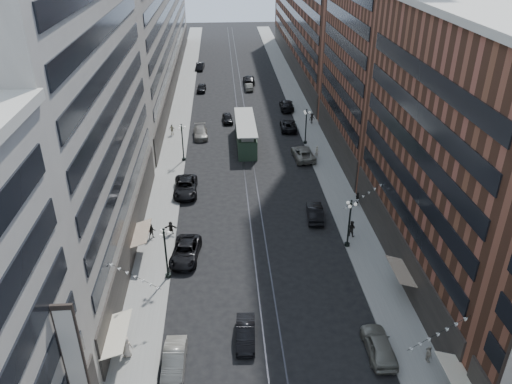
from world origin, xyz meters
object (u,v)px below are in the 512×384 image
object	(u,v)px
pedestrian_8	(317,152)
lamppost_sw_far	(166,252)
car_1	(174,360)
car_4	(379,345)
car_9	(201,88)
car_12	(287,105)
pedestrian_1	(127,347)
lamppost_se_far	(349,222)
lamppost_sw_mid	(182,141)
pedestrian_7	(351,228)
car_10	(315,212)
car_extra_2	(200,66)
pedestrian_4	(429,354)
pedestrian_5	(171,228)
car_2	(185,252)
car_5	(246,333)
car_extra_1	(288,125)
pedestrian_6	(172,130)
lamppost_se_mid	(306,125)
pedestrian_9	(312,118)
car_extra_0	(249,79)
car_11	(303,153)
car_7	(186,187)
streetcar	(246,134)
car_8	(201,133)
car_13	(228,118)
pedestrian_extra_0	(357,199)
car_14	(249,87)

from	to	relation	value
pedestrian_8	lamppost_sw_far	bearing A→B (deg)	23.25
car_1	car_4	size ratio (longest dim) A/B	0.94
car_9	car_12	distance (m)	20.09
pedestrian_1	pedestrian_8	size ratio (longest dim) A/B	1.08
lamppost_se_far	pedestrian_8	bearing A→B (deg)	87.97
lamppost_sw_mid	pedestrian_7	bearing A→B (deg)	-47.70
car_10	car_12	xyz separation A→B (m)	(1.59, 38.65, 0.05)
lamppost_sw_far	pedestrian_7	xyz separation A→B (m)	(19.24, 5.85, -2.02)
lamppost_se_far	car_extra_2	xyz separation A→B (m)	(-17.47, 74.20, -2.31)
pedestrian_4	pedestrian_5	xyz separation A→B (m)	(-21.25, 19.68, -0.01)
car_2	pedestrian_4	distance (m)	24.66
car_5	car_10	xyz separation A→B (m)	(9.00, 18.60, 0.09)
car_2	car_4	size ratio (longest dim) A/B	1.16
car_extra_1	lamppost_se_far	bearing A→B (deg)	95.34
lamppost_sw_far	car_2	bearing A→B (deg)	64.24
lamppost_se_far	pedestrian_4	xyz separation A→B (m)	(2.55, -16.03, -2.19)
lamppost_sw_mid	car_extra_2	distance (m)	51.26
pedestrian_4	pedestrian_6	bearing A→B (deg)	22.56
lamppost_se_mid	pedestrian_6	size ratio (longest dim) A/B	3.12
car_12	pedestrian_9	distance (m)	8.60
car_extra_2	car_4	bearing A→B (deg)	-74.65
car_extra_1	car_extra_0	bearing A→B (deg)	-77.63
car_2	car_11	bearing A→B (deg)	62.66
car_7	car_12	xyz separation A→B (m)	(16.79, 31.33, -0.00)
pedestrian_4	pedestrian_7	distance (m)	17.97
car_1	pedestrian_6	distance (m)	48.24
streetcar	pedestrian_5	world-z (taller)	streetcar
pedestrian_5	car_extra_2	size ratio (longest dim) A/B	0.31
lamppost_sw_far	car_8	world-z (taller)	lamppost_sw_far
lamppost_sw_mid	pedestrian_5	xyz separation A→B (m)	(-0.30, -19.35, -2.19)
car_13	car_extra_2	world-z (taller)	car_extra_2
car_2	car_extra_1	distance (m)	38.28
lamppost_se_far	car_9	bearing A→B (deg)	106.37
lamppost_se_far	car_9	size ratio (longest dim) A/B	1.28
lamppost_sw_mid	car_extra_0	size ratio (longest dim) A/B	0.95
lamppost_se_mid	pedestrian_4	xyz separation A→B (m)	(2.55, -44.03, -2.19)
pedestrian_6	car_7	bearing A→B (deg)	111.76
pedestrian_5	pedestrian_extra_0	distance (m)	22.41
lamppost_sw_mid	pedestrian_7	size ratio (longest dim) A/B	2.98
pedestrian_1	lamppost_sw_far	bearing A→B (deg)	-98.24
streetcar	car_4	world-z (taller)	streetcar
car_12	car_9	bearing A→B (deg)	-35.66
lamppost_se_far	pedestrian_5	xyz separation A→B (m)	(-18.70, 3.65, -2.19)
car_1	car_9	xyz separation A→B (m)	(0.28, 72.00, -0.04)
pedestrian_7	pedestrian_9	world-z (taller)	pedestrian_7
car_11	car_14	world-z (taller)	car_11
lamppost_se_mid	car_4	distance (m)	42.90
lamppost_sw_mid	car_12	size ratio (longest dim) A/B	0.93
car_11	pedestrian_extra_0	xyz separation A→B (m)	(4.36, -14.13, 0.18)
lamppost_sw_far	car_8	distance (m)	36.21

